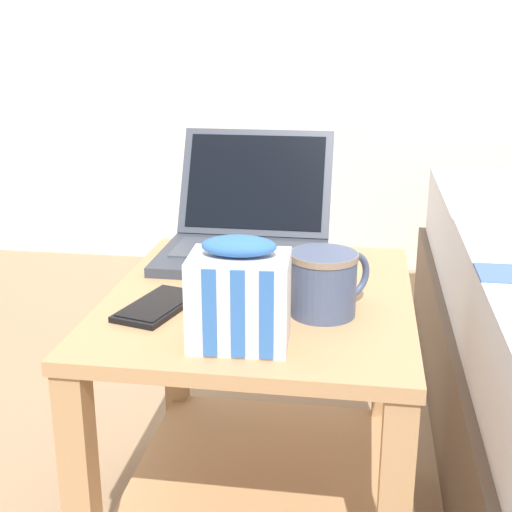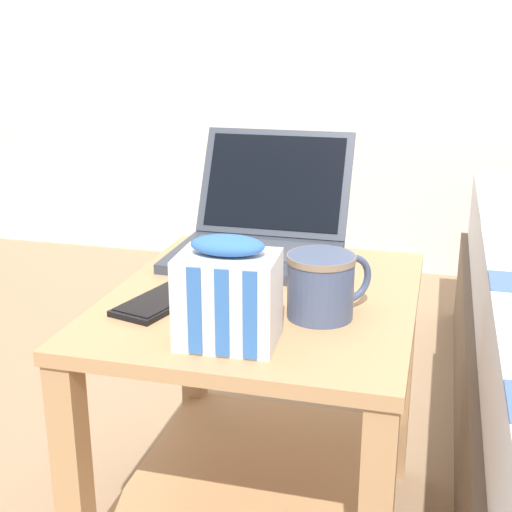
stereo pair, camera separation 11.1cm
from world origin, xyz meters
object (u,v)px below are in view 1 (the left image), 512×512
at_px(snack_bag, 242,296).
at_px(mug_front_left, 325,280).
at_px(laptop, 247,231).
at_px(cell_phone, 158,306).

bearing_deg(snack_bag, mug_front_left, 50.19).
distance_m(mug_front_left, snack_bag, 0.16).
distance_m(laptop, mug_front_left, 0.33).
bearing_deg(mug_front_left, snack_bag, -129.81).
distance_m(laptop, cell_phone, 0.32).
relative_size(snack_bag, cell_phone, 0.92).
bearing_deg(cell_phone, mug_front_left, 4.57).
bearing_deg(cell_phone, laptop, 73.44).
bearing_deg(mug_front_left, laptop, 120.55).
bearing_deg(laptop, mug_front_left, -59.45).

